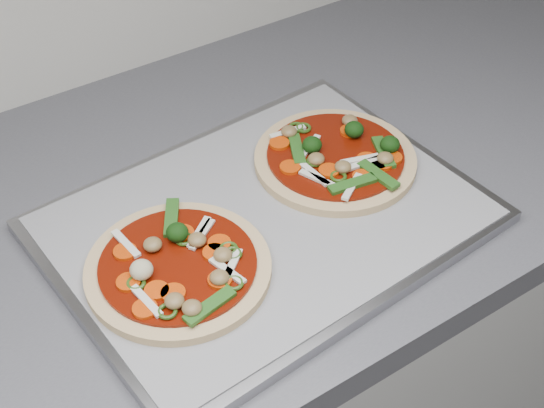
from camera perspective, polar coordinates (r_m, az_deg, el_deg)
base_cabinet at (r=1.44m, az=11.79°, el=-6.74°), size 3.60×0.60×0.86m
countertop at (r=1.15m, az=14.91°, el=8.17°), size 3.60×0.60×0.04m
baking_tray at (r=0.86m, az=-0.50°, el=-1.30°), size 0.49×0.38×0.02m
parchment at (r=0.85m, az=-0.50°, el=-0.88°), size 0.47×0.35×0.00m
pizza_left at (r=0.79m, az=-7.04°, el=-4.74°), size 0.24×0.24×0.03m
pizza_right at (r=0.92m, az=4.91°, el=3.54°), size 0.22×0.22×0.03m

